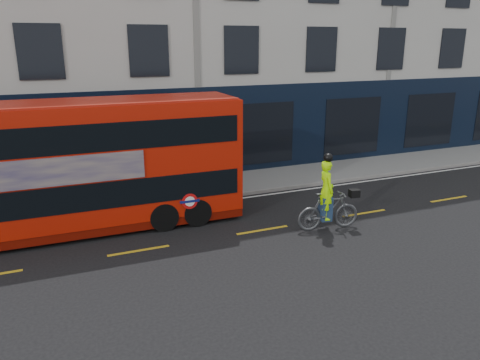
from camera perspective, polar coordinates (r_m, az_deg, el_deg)
ground at (r=14.02m, az=5.41°, el=-8.29°), size 120.00×120.00×0.00m
pavement at (r=19.58m, az=-3.54°, el=-0.73°), size 60.00×3.00×0.12m
kerb at (r=18.23m, az=-1.98°, el=-2.01°), size 60.00×0.12×0.13m
building_terrace at (r=24.92m, az=-9.11°, el=20.12°), size 50.00×10.07×15.00m
road_edge_line at (r=17.99m, az=-1.63°, el=-2.48°), size 58.00×0.10×0.01m
lane_dashes at (r=15.24m, az=2.75°, el=-6.11°), size 58.00×0.12×0.01m
bus at (r=15.45m, az=-19.05°, el=1.59°), size 10.32×2.50×4.14m
cyclist at (r=15.26m, az=10.66°, el=-2.96°), size 2.15×0.88×2.55m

